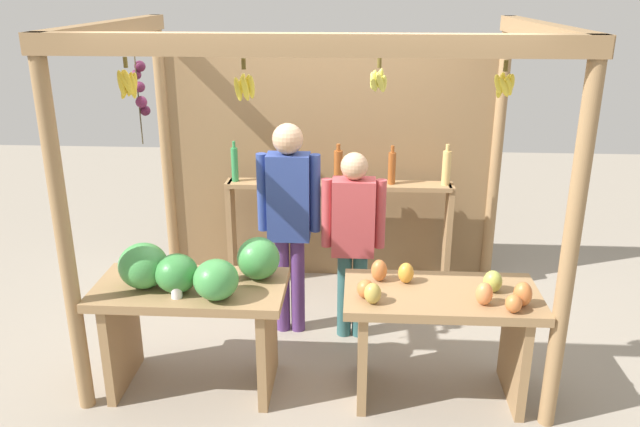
{
  "coord_description": "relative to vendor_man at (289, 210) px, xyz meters",
  "views": [
    {
      "loc": [
        0.26,
        -4.55,
        2.63
      ],
      "look_at": [
        0.0,
        -0.21,
        1.08
      ],
      "focal_mm": 35.89,
      "sensor_mm": 36.0,
      "label": 1
    }
  ],
  "objects": [
    {
      "name": "bottle_shelf_unit",
      "position": [
        0.36,
        0.8,
        -0.23
      ],
      "size": [
        2.0,
        0.22,
        1.36
      ],
      "color": "#99754C",
      "rests_on": "ground"
    },
    {
      "name": "vendor_woman",
      "position": [
        0.49,
        -0.06,
        -0.14
      ],
      "size": [
        0.48,
        0.2,
        1.49
      ],
      "rotation": [
        0.0,
        0.0,
        -0.13
      ],
      "color": "#2F5E5E",
      "rests_on": "ground"
    },
    {
      "name": "ground_plane",
      "position": [
        0.25,
        -0.0,
        -1.02
      ],
      "size": [
        12.0,
        12.0,
        0.0
      ],
      "primitive_type": "plane",
      "color": "gray",
      "rests_on": "ground"
    },
    {
      "name": "vendor_man",
      "position": [
        0.0,
        0.0,
        0.0
      ],
      "size": [
        0.48,
        0.23,
        1.69
      ],
      "rotation": [
        0.0,
        0.0,
        -0.1
      ],
      "color": "#55316F",
      "rests_on": "ground"
    },
    {
      "name": "fruit_counter_left",
      "position": [
        -0.55,
        -0.82,
        -0.3
      ],
      "size": [
        1.26,
        0.71,
        1.07
      ],
      "color": "#99754C",
      "rests_on": "ground"
    },
    {
      "name": "market_stall",
      "position": [
        0.24,
        0.48,
        0.39
      ],
      "size": [
        3.11,
        2.25,
        2.39
      ],
      "color": "#99754C",
      "rests_on": "ground"
    },
    {
      "name": "fruit_counter_right",
      "position": [
        1.07,
        -0.81,
        -0.44
      ],
      "size": [
        1.26,
        0.64,
        0.93
      ],
      "color": "#99754C",
      "rests_on": "ground"
    }
  ]
}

